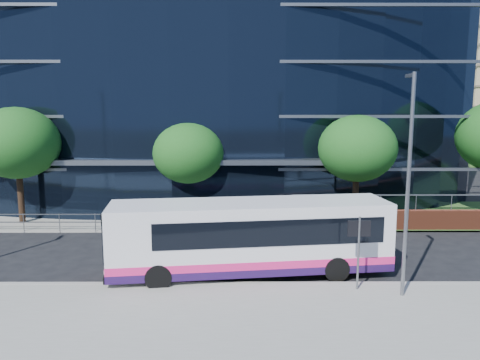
{
  "coord_description": "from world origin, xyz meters",
  "views": [
    {
      "loc": [
        0.02,
        -18.43,
        6.97
      ],
      "look_at": [
        0.09,
        8.0,
        2.82
      ],
      "focal_mm": 35.0,
      "sensor_mm": 36.0,
      "label": 1
    }
  ],
  "objects_px": {
    "street_sign": "(359,238)",
    "tree_far_c": "(357,149)",
    "tree_dist_e": "(431,127)",
    "city_bus": "(253,237)",
    "tree_far_a": "(17,143)",
    "tree_far_b": "(188,153)",
    "streetlight_east": "(408,179)"
  },
  "relations": [
    {
      "from": "tree_far_b",
      "to": "city_bus",
      "type": "relative_size",
      "value": 0.52
    },
    {
      "from": "tree_far_b",
      "to": "streetlight_east",
      "type": "distance_m",
      "value": 14.74
    },
    {
      "from": "street_sign",
      "to": "tree_far_b",
      "type": "distance_m",
      "value": 13.54
    },
    {
      "from": "tree_far_b",
      "to": "tree_dist_e",
      "type": "height_order",
      "value": "tree_dist_e"
    },
    {
      "from": "tree_far_c",
      "to": "tree_far_b",
      "type": "bearing_deg",
      "value": 177.14
    },
    {
      "from": "street_sign",
      "to": "tree_far_c",
      "type": "relative_size",
      "value": 0.43
    },
    {
      "from": "street_sign",
      "to": "tree_dist_e",
      "type": "bearing_deg",
      "value": 64.88
    },
    {
      "from": "streetlight_east",
      "to": "city_bus",
      "type": "bearing_deg",
      "value": 155.33
    },
    {
      "from": "tree_far_a",
      "to": "tree_far_b",
      "type": "xyz_separation_m",
      "value": [
        10.0,
        0.5,
        -0.65
      ]
    },
    {
      "from": "street_sign",
      "to": "city_bus",
      "type": "height_order",
      "value": "city_bus"
    },
    {
      "from": "streetlight_east",
      "to": "city_bus",
      "type": "distance_m",
      "value": 6.56
    },
    {
      "from": "street_sign",
      "to": "tree_far_b",
      "type": "xyz_separation_m",
      "value": [
        -7.5,
        11.09,
        2.06
      ]
    },
    {
      "from": "tree_far_a",
      "to": "tree_far_b",
      "type": "relative_size",
      "value": 1.15
    },
    {
      "from": "tree_far_b",
      "to": "city_bus",
      "type": "xyz_separation_m",
      "value": [
        3.6,
        -9.19,
        -2.56
      ]
    },
    {
      "from": "tree_dist_e",
      "to": "streetlight_east",
      "type": "xyz_separation_m",
      "value": [
        -18.0,
        -42.17,
        -0.1
      ]
    },
    {
      "from": "tree_dist_e",
      "to": "streetlight_east",
      "type": "bearing_deg",
      "value": -113.11
    },
    {
      "from": "tree_dist_e",
      "to": "city_bus",
      "type": "xyz_separation_m",
      "value": [
        -23.4,
        -39.69,
        -2.88
      ]
    },
    {
      "from": "tree_dist_e",
      "to": "streetlight_east",
      "type": "relative_size",
      "value": 0.81
    },
    {
      "from": "city_bus",
      "to": "streetlight_east",
      "type": "bearing_deg",
      "value": -31.92
    },
    {
      "from": "tree_far_c",
      "to": "street_sign",
      "type": "bearing_deg",
      "value": -103.29
    },
    {
      "from": "city_bus",
      "to": "tree_far_b",
      "type": "bearing_deg",
      "value": 104.13
    },
    {
      "from": "street_sign",
      "to": "tree_dist_e",
      "type": "distance_m",
      "value": 45.99
    },
    {
      "from": "tree_far_b",
      "to": "tree_far_a",
      "type": "bearing_deg",
      "value": -177.14
    },
    {
      "from": "tree_far_a",
      "to": "streetlight_east",
      "type": "bearing_deg",
      "value": -30.46
    },
    {
      "from": "streetlight_east",
      "to": "city_bus",
      "type": "xyz_separation_m",
      "value": [
        -5.4,
        2.48,
        -2.79
      ]
    },
    {
      "from": "tree_far_a",
      "to": "tree_far_b",
      "type": "height_order",
      "value": "tree_far_a"
    },
    {
      "from": "tree_far_a",
      "to": "city_bus",
      "type": "bearing_deg",
      "value": -32.59
    },
    {
      "from": "tree_far_c",
      "to": "tree_far_a",
      "type": "bearing_deg",
      "value": 180.0
    },
    {
      "from": "street_sign",
      "to": "city_bus",
      "type": "xyz_separation_m",
      "value": [
        -3.9,
        1.89,
        -0.5
      ]
    },
    {
      "from": "tree_far_a",
      "to": "tree_far_c",
      "type": "distance_m",
      "value": 20.0
    },
    {
      "from": "tree_far_a",
      "to": "tree_dist_e",
      "type": "distance_m",
      "value": 48.27
    },
    {
      "from": "street_sign",
      "to": "tree_far_c",
      "type": "xyz_separation_m",
      "value": [
        2.5,
        10.59,
        2.39
      ]
    }
  ]
}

